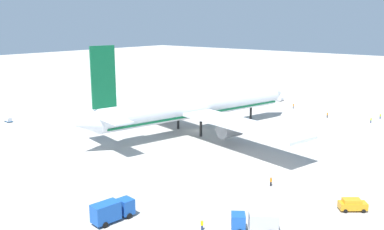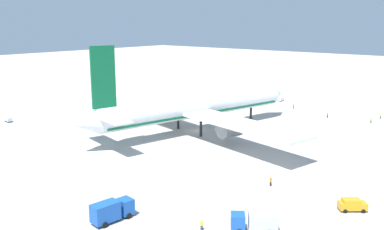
{
  "view_description": "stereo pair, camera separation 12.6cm",
  "coord_description": "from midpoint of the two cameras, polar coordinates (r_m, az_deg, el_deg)",
  "views": [
    {
      "loc": [
        -88.27,
        -71.33,
        29.71
      ],
      "look_at": [
        -3.72,
        -1.05,
        5.27
      ],
      "focal_mm": 39.75,
      "sensor_mm": 36.0,
      "label": 1
    },
    {
      "loc": [
        -88.19,
        -71.43,
        29.71
      ],
      "look_at": [
        -3.72,
        -1.05,
        5.27
      ],
      "focal_mm": 39.75,
      "sensor_mm": 36.0,
      "label": 2
    }
  ],
  "objects": [
    {
      "name": "service_truck_0",
      "position": [
        66.76,
        -10.76,
        -12.46
      ],
      "size": [
        6.9,
        3.18,
        3.23
      ],
      "color": "#194CA5",
      "rests_on": "ground"
    },
    {
      "name": "ground_worker_3",
      "position": [
        136.87,
        22.86,
        -0.65
      ],
      "size": [
        0.42,
        0.42,
        1.62
      ],
      "color": "navy",
      "rests_on": "ground"
    },
    {
      "name": "ground_plane",
      "position": [
        117.31,
        0.73,
        -2.14
      ],
      "size": [
        600.0,
        600.0,
        0.0
      ],
      "primitive_type": "plane",
      "color": "#ADA8A0"
    },
    {
      "name": "ground_worker_2",
      "position": [
        143.83,
        23.92,
        -0.14
      ],
      "size": [
        0.48,
        0.48,
        1.64
      ],
      "color": "navy",
      "rests_on": "ground"
    },
    {
      "name": "service_van",
      "position": [
        73.85,
        20.69,
        -11.17
      ],
      "size": [
        4.19,
        4.51,
        1.97
      ],
      "color": "orange",
      "rests_on": "ground"
    },
    {
      "name": "service_truck_2",
      "position": [
        63.39,
        8.47,
        -13.93
      ],
      "size": [
        5.81,
        6.7,
        2.89
      ],
      "color": "#194CA5",
      "rests_on": "ground"
    },
    {
      "name": "ground_worker_5",
      "position": [
        139.49,
        17.68,
        0.01
      ],
      "size": [
        0.53,
        0.53,
        1.77
      ],
      "color": "black",
      "rests_on": "ground"
    },
    {
      "name": "ground_worker_1",
      "position": [
        63.45,
        1.29,
        -14.54
      ],
      "size": [
        0.44,
        0.44,
        1.65
      ],
      "color": "navy",
      "rests_on": "ground"
    },
    {
      "name": "ground_worker_0",
      "position": [
        80.17,
        10.5,
        -8.76
      ],
      "size": [
        0.56,
        0.56,
        1.74
      ],
      "color": "black",
      "rests_on": "ground"
    },
    {
      "name": "airliner",
      "position": [
        114.92,
        0.2,
        1.02
      ],
      "size": [
        70.0,
        75.47,
        24.27
      ],
      "color": "silver",
      "rests_on": "ground"
    },
    {
      "name": "ground_worker_4",
      "position": [
        150.9,
        13.42,
        1.19
      ],
      "size": [
        0.56,
        0.56,
        1.79
      ],
      "color": "#3F3F47",
      "rests_on": "ground"
    },
    {
      "name": "baggage_cart_2",
      "position": [
        138.58,
        -23.43,
        -0.57
      ],
      "size": [
        1.63,
        3.07,
        1.42
      ],
      "color": "#26598C",
      "rests_on": "ground"
    },
    {
      "name": "baggage_cart_0",
      "position": [
        164.15,
        11.78,
        2.09
      ],
      "size": [
        3.31,
        1.66,
        1.27
      ],
      "color": "gray",
      "rests_on": "ground"
    },
    {
      "name": "traffic_cone_0",
      "position": [
        141.88,
        -14.04,
        0.18
      ],
      "size": [
        0.36,
        0.36,
        0.55
      ],
      "primitive_type": "cone",
      "color": "orange",
      "rests_on": "ground"
    }
  ]
}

